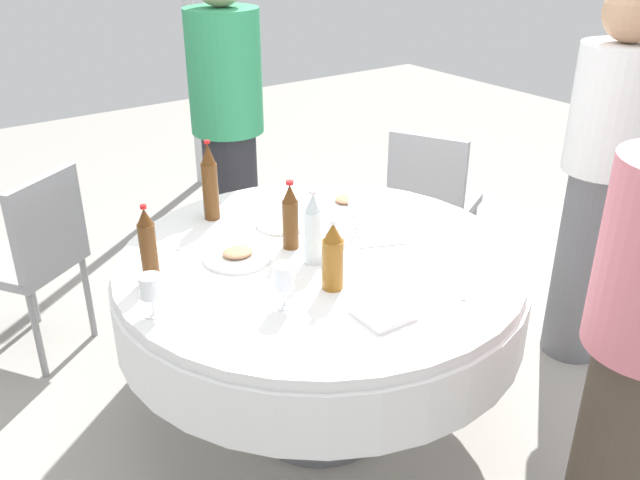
% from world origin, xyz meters
% --- Properties ---
extents(ground_plane, '(10.00, 10.00, 0.00)m').
position_xyz_m(ground_plane, '(0.00, 0.00, 0.00)').
color(ground_plane, gray).
extents(dining_table, '(1.47, 1.47, 0.74)m').
position_xyz_m(dining_table, '(0.00, 0.00, 0.59)').
color(dining_table, white).
rests_on(dining_table, ground_plane).
extents(bottle_clear_near, '(0.06, 0.06, 0.27)m').
position_xyz_m(bottle_clear_near, '(-0.05, -0.03, 0.87)').
color(bottle_clear_near, silver).
rests_on(bottle_clear_near, dining_table).
extents(bottle_brown_left, '(0.06, 0.06, 0.32)m').
position_xyz_m(bottle_brown_left, '(-0.16, 0.51, 0.89)').
color(bottle_brown_left, '#593314').
rests_on(bottle_brown_left, dining_table).
extents(bottle_brown_mid, '(0.06, 0.06, 0.26)m').
position_xyz_m(bottle_brown_mid, '(-0.05, 0.11, 0.86)').
color(bottle_brown_mid, '#593314').
rests_on(bottle_brown_mid, dining_table).
extents(bottle_amber_outer, '(0.07, 0.07, 0.24)m').
position_xyz_m(bottle_amber_outer, '(-0.10, -0.21, 0.85)').
color(bottle_amber_outer, '#8C5619').
rests_on(bottle_amber_outer, dining_table).
extents(bottle_brown_east, '(0.06, 0.06, 0.27)m').
position_xyz_m(bottle_brown_east, '(-0.56, 0.18, 0.87)').
color(bottle_brown_east, '#593314').
rests_on(bottle_brown_east, dining_table).
extents(wine_glass_outer, '(0.07, 0.07, 0.15)m').
position_xyz_m(wine_glass_outer, '(-0.29, -0.22, 0.84)').
color(wine_glass_outer, white).
rests_on(wine_glass_outer, dining_table).
extents(wine_glass_east, '(0.07, 0.07, 0.15)m').
position_xyz_m(wine_glass_east, '(0.24, 0.09, 0.85)').
color(wine_glass_east, white).
rests_on(wine_glass_east, dining_table).
extents(wine_glass_west, '(0.07, 0.07, 0.13)m').
position_xyz_m(wine_glass_west, '(0.06, -0.00, 0.83)').
color(wine_glass_west, white).
rests_on(wine_glass_west, dining_table).
extents(wine_glass_south, '(0.07, 0.07, 0.14)m').
position_xyz_m(wine_glass_south, '(-0.64, -0.03, 0.83)').
color(wine_glass_south, white).
rests_on(wine_glass_south, dining_table).
extents(plate_far, '(0.21, 0.21, 0.02)m').
position_xyz_m(plate_far, '(0.03, 0.30, 0.75)').
color(plate_far, white).
rests_on(plate_far, dining_table).
extents(plate_inner, '(0.24, 0.24, 0.04)m').
position_xyz_m(plate_inner, '(0.36, 0.31, 0.75)').
color(plate_inner, white).
rests_on(plate_inner, dining_table).
extents(plate_front, '(0.24, 0.24, 0.04)m').
position_xyz_m(plate_front, '(-0.25, 0.15, 0.75)').
color(plate_front, white).
rests_on(plate_front, dining_table).
extents(spoon_left, '(0.17, 0.08, 0.00)m').
position_xyz_m(spoon_left, '(0.53, 0.11, 0.74)').
color(spoon_left, silver).
rests_on(spoon_left, dining_table).
extents(spoon_mid, '(0.17, 0.09, 0.00)m').
position_xyz_m(spoon_mid, '(0.24, -0.07, 0.74)').
color(spoon_mid, silver).
rests_on(spoon_mid, dining_table).
extents(spoon_outer, '(0.16, 0.10, 0.00)m').
position_xyz_m(spoon_outer, '(0.26, -0.47, 0.74)').
color(spoon_outer, silver).
rests_on(spoon_outer, dining_table).
extents(folded_napkin, '(0.15, 0.15, 0.02)m').
position_xyz_m(folded_napkin, '(-0.08, -0.44, 0.75)').
color(folded_napkin, white).
rests_on(folded_napkin, dining_table).
extents(person_near, '(0.34, 0.34, 1.69)m').
position_xyz_m(person_near, '(0.21, 1.04, 0.89)').
color(person_near, '#26262B').
rests_on(person_near, ground_plane).
extents(person_left, '(0.34, 0.34, 1.62)m').
position_xyz_m(person_left, '(1.23, -0.28, 0.85)').
color(person_left, slate).
rests_on(person_left, ground_plane).
extents(chair_west, '(0.56, 0.56, 0.87)m').
position_xyz_m(chair_west, '(-0.74, 1.10, 0.52)').
color(chair_west, '#99999E').
rests_on(chair_west, ground_plane).
extents(chair_south, '(0.54, 0.54, 0.87)m').
position_xyz_m(chair_south, '(1.10, 0.56, 0.52)').
color(chair_south, '#99999E').
rests_on(chair_south, ground_plane).
extents(tent_pole_main, '(0.07, 0.07, 2.34)m').
position_xyz_m(tent_pole_main, '(0.81, 2.67, 1.17)').
color(tent_pole_main, '#B2B5B7').
rests_on(tent_pole_main, ground_plane).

